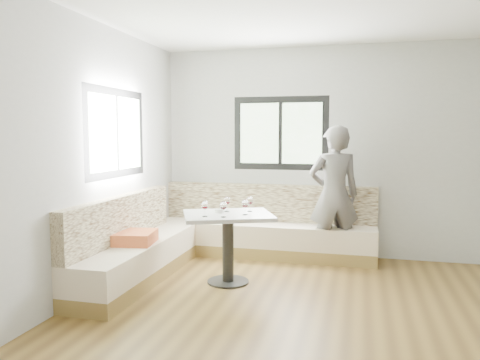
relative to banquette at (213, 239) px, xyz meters
name	(u,v)px	position (x,y,z in m)	size (l,w,h in m)	color
room	(330,162)	(1.51, -1.55, 1.08)	(5.01, 5.01, 2.81)	brown
banquette	(213,239)	(0.00, 0.00, 0.00)	(2.90, 2.80, 0.95)	olive
table	(228,231)	(0.37, -0.61, 0.25)	(1.15, 1.05, 0.77)	black
person	(334,195)	(1.44, 0.50, 0.54)	(0.64, 0.42, 1.75)	#5F5B59
olive_ramekin	(219,211)	(0.26, -0.58, 0.46)	(0.10, 0.10, 0.04)	white
wine_glass_a	(205,206)	(0.18, -0.86, 0.56)	(0.08, 0.08, 0.17)	white
wine_glass_b	(223,206)	(0.38, -0.84, 0.56)	(0.08, 0.08, 0.17)	white
wine_glass_c	(245,204)	(0.57, -0.65, 0.56)	(0.08, 0.08, 0.17)	white
wine_glass_d	(227,201)	(0.32, -0.48, 0.56)	(0.08, 0.08, 0.17)	white
wine_glass_e	(250,201)	(0.57, -0.42, 0.56)	(0.08, 0.08, 0.17)	white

